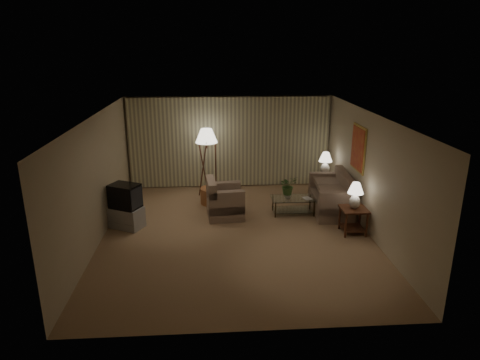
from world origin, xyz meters
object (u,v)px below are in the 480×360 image
(side_table_far, at_px, (324,181))
(vase, at_px, (288,195))
(table_lamp_near, at_px, (355,193))
(tv_cabinet, at_px, (127,217))
(ottoman, at_px, (213,196))
(side_table_near, at_px, (353,216))
(table_lamp_far, at_px, (325,161))
(armchair, at_px, (225,202))
(sofa, at_px, (331,197))
(floor_lamp, at_px, (207,160))
(crt_tv, at_px, (125,196))
(coffee_table, at_px, (293,203))

(side_table_far, distance_m, vase, 1.87)
(table_lamp_near, relative_size, tv_cabinet, 0.70)
(table_lamp_near, xyz_separation_m, ottoman, (-3.18, 2.13, -0.75))
(side_table_near, relative_size, table_lamp_near, 0.98)
(table_lamp_far, xyz_separation_m, ottoman, (-3.18, -0.47, -0.77))
(armchair, height_order, table_lamp_far, table_lamp_far)
(table_lamp_near, bearing_deg, tv_cabinet, 172.69)
(sofa, height_order, tv_cabinet, sofa)
(table_lamp_near, distance_m, vase, 1.85)
(floor_lamp, bearing_deg, vase, -39.24)
(side_table_near, distance_m, floor_lamp, 4.44)
(side_table_far, xyz_separation_m, floor_lamp, (-3.31, 0.30, 0.60))
(table_lamp_far, relative_size, floor_lamp, 0.34)
(crt_tv, xyz_separation_m, vase, (3.91, 0.58, -0.28))
(tv_cabinet, bearing_deg, vase, 35.46)
(coffee_table, xyz_separation_m, crt_tv, (-4.06, -0.58, 0.50))
(tv_cabinet, height_order, floor_lamp, floor_lamp)
(sofa, relative_size, vase, 11.58)
(tv_cabinet, xyz_separation_m, floor_lamp, (1.89, 2.24, 0.74))
(floor_lamp, relative_size, vase, 11.53)
(armchair, xyz_separation_m, floor_lamp, (-0.45, 1.72, 0.60))
(side_table_near, relative_size, tv_cabinet, 0.68)
(armchair, height_order, crt_tv, crt_tv)
(side_table_near, relative_size, side_table_far, 1.00)
(sofa, bearing_deg, ottoman, -100.09)
(table_lamp_near, bearing_deg, side_table_far, 90.00)
(table_lamp_far, relative_size, crt_tv, 0.82)
(floor_lamp, bearing_deg, sofa, -26.15)
(crt_tv, bearing_deg, tv_cabinet, 0.00)
(sofa, xyz_separation_m, floor_lamp, (-3.16, 1.55, 0.60))
(tv_cabinet, height_order, ottoman, tv_cabinet)
(vase, bearing_deg, floor_lamp, 140.76)
(armchair, bearing_deg, tv_cabinet, 97.80)
(armchair, bearing_deg, coffee_table, -92.57)
(table_lamp_far, bearing_deg, crt_tv, -159.61)
(armchair, xyz_separation_m, coffee_table, (1.73, 0.07, -0.11))
(side_table_far, relative_size, table_lamp_near, 0.98)
(sofa, distance_m, table_lamp_far, 1.39)
(sofa, relative_size, tv_cabinet, 2.17)
(sofa, distance_m, side_table_far, 1.26)
(armchair, distance_m, crt_tv, 2.42)
(table_lamp_near, relative_size, crt_tv, 0.77)
(armchair, xyz_separation_m, crt_tv, (-2.33, -0.52, 0.39))
(table_lamp_far, height_order, tv_cabinet, table_lamp_far)
(table_lamp_near, xyz_separation_m, coffee_table, (-1.14, 1.25, -0.68))
(crt_tv, bearing_deg, table_lamp_near, 19.67)
(table_lamp_far, distance_m, coffee_table, 1.90)
(ottoman, distance_m, vase, 2.10)
(coffee_table, bearing_deg, sofa, 5.77)
(side_table_near, relative_size, vase, 3.66)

